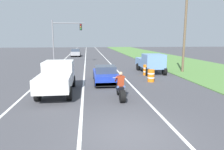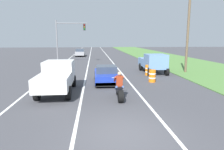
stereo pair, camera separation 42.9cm
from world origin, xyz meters
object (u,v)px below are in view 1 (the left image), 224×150
at_px(motorcycle_with_rider, 121,89).
at_px(pickup_truck_right_shoulder_light_blue, 150,62).
at_px(sports_car_blue, 105,75).
at_px(construction_barrel_nearest, 151,76).
at_px(construction_barrel_mid, 146,70).
at_px(distant_car_far_ahead, 76,53).
at_px(traffic_light_mast_near, 63,35).
at_px(pickup_truck_left_lane_white, 57,76).

xyz_separation_m(motorcycle_with_rider, pickup_truck_right_shoulder_light_blue, (4.63, 9.00, 0.51)).
xyz_separation_m(sports_car_blue, construction_barrel_nearest, (3.73, -0.14, -0.13)).
relative_size(construction_barrel_mid, distant_car_far_ahead, 0.25).
height_order(construction_barrel_nearest, construction_barrel_mid, same).
bearing_deg(construction_barrel_mid, distant_car_far_ahead, 109.44).
distance_m(motorcycle_with_rider, pickup_truck_right_shoulder_light_blue, 10.13).
relative_size(traffic_light_mast_near, construction_barrel_nearest, 6.00).
xyz_separation_m(motorcycle_with_rider, construction_barrel_mid, (3.76, 7.55, -0.09)).
relative_size(sports_car_blue, distant_car_far_ahead, 1.08).
bearing_deg(pickup_truck_right_shoulder_light_blue, traffic_light_mast_near, 137.85).
distance_m(pickup_truck_left_lane_white, construction_barrel_nearest, 7.58).
xyz_separation_m(pickup_truck_left_lane_white, pickup_truck_right_shoulder_light_blue, (8.44, 7.15, 0.00)).
bearing_deg(construction_barrel_mid, traffic_light_mast_near, 130.87).
bearing_deg(distant_car_far_ahead, pickup_truck_right_shoulder_light_blue, -67.24).
height_order(motorcycle_with_rider, traffic_light_mast_near, traffic_light_mast_near).
distance_m(pickup_truck_right_shoulder_light_blue, construction_barrel_mid, 1.80).
bearing_deg(pickup_truck_left_lane_white, sports_car_blue, 40.00).
relative_size(motorcycle_with_rider, pickup_truck_left_lane_white, 0.46).
bearing_deg(construction_barrel_nearest, pickup_truck_right_shoulder_light_blue, 73.03).
bearing_deg(pickup_truck_right_shoulder_light_blue, sports_car_blue, -139.54).
bearing_deg(distant_car_far_ahead, construction_barrel_nearest, -73.75).
xyz_separation_m(sports_car_blue, pickup_truck_left_lane_white, (-3.34, -2.80, 0.48)).
relative_size(motorcycle_with_rider, sports_car_blue, 0.51).
relative_size(motorcycle_with_rider, pickup_truck_right_shoulder_light_blue, 0.46).
relative_size(motorcycle_with_rider, construction_barrel_nearest, 2.21).
bearing_deg(traffic_light_mast_near, sports_car_blue, -70.34).
height_order(pickup_truck_left_lane_white, construction_barrel_mid, pickup_truck_left_lane_white).
relative_size(motorcycle_with_rider, distant_car_far_ahead, 0.55).
height_order(motorcycle_with_rider, sports_car_blue, motorcycle_with_rider).
distance_m(motorcycle_with_rider, distant_car_far_ahead, 30.20).
xyz_separation_m(traffic_light_mast_near, distant_car_far_ahead, (1.06, 12.02, -3.21)).
height_order(pickup_truck_right_shoulder_light_blue, construction_barrel_mid, pickup_truck_right_shoulder_light_blue).
relative_size(sports_car_blue, construction_barrel_nearest, 4.30).
xyz_separation_m(traffic_light_mast_near, construction_barrel_mid, (8.96, -10.35, -3.47)).
bearing_deg(motorcycle_with_rider, sports_car_blue, 95.76).
height_order(sports_car_blue, construction_barrel_nearest, sports_car_blue).
height_order(traffic_light_mast_near, construction_barrel_nearest, traffic_light_mast_near).
xyz_separation_m(pickup_truck_right_shoulder_light_blue, traffic_light_mast_near, (-9.84, 8.90, 2.87)).
height_order(pickup_truck_left_lane_white, construction_barrel_nearest, pickup_truck_left_lane_white).
distance_m(pickup_truck_left_lane_white, pickup_truck_right_shoulder_light_blue, 11.06).
bearing_deg(motorcycle_with_rider, traffic_light_mast_near, 106.21).
bearing_deg(construction_barrel_mid, construction_barrel_nearest, -99.18).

